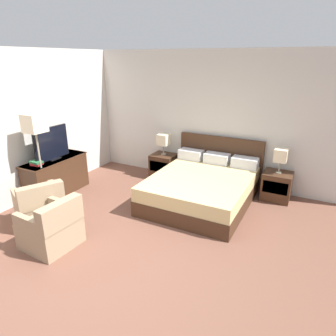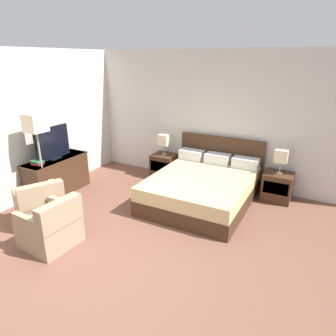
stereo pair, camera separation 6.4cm
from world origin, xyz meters
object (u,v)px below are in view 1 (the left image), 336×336
dresser (56,176)px  book_blue_cover (36,162)px  armchair_by_window (40,207)px  bed (202,187)px  book_red_cover (37,164)px  nightstand_right (277,186)px  table_lamp_right (281,156)px  nightstand_left (164,166)px  floor_lamp (35,130)px  armchair_companion (52,228)px  tv (51,144)px  table_lamp_left (163,140)px

dresser → book_blue_cover: size_ratio=5.81×
armchair_by_window → bed: bearing=43.9°
bed → book_red_cover: bearing=-152.6°
nightstand_right → table_lamp_right: 0.61m
nightstand_left → dresser: dresser is taller
bed → nightstand_left: 1.44m
bed → floor_lamp: size_ratio=1.25×
floor_lamp → nightstand_right: bearing=30.7°
bed → armchair_by_window: (-2.05, -1.98, -0.00)m
armchair_companion → armchair_by_window: bearing=151.1°
bed → armchair_by_window: size_ratio=2.30×
bed → table_lamp_right: (1.23, 0.74, 0.59)m
nightstand_left → book_red_cover: size_ratio=2.91×
dresser → tv: size_ratio=1.67×
nightstand_right → dresser: 4.31m
table_lamp_left → tv: 2.30m
table_lamp_left → armchair_companion: 3.15m
table_lamp_right → armchair_by_window: table_lamp_right is taller
armchair_by_window → book_red_cover: bearing=138.9°
floor_lamp → armchair_by_window: bearing=-47.4°
tv → armchair_by_window: tv is taller
dresser → armchair_companion: (1.33, -1.35, -0.09)m
table_lamp_left → floor_lamp: bearing=-120.0°
armchair_by_window → table_lamp_left: bearing=73.1°
dresser → armchair_companion: size_ratio=1.72×
bed → table_lamp_left: size_ratio=4.55×
tv → armchair_companion: tv is taller
armchair_by_window → armchair_companion: (0.68, -0.37, 0.00)m
armchair_companion → nightstand_right: bearing=49.9°
dresser → table_lamp_left: bearing=49.8°
bed → nightstand_right: 1.44m
floor_lamp → nightstand_left: bearing=59.9°
floor_lamp → book_red_cover: bearing=159.6°
table_lamp_right → bed: bearing=-148.8°
armchair_by_window → floor_lamp: (-0.46, 0.50, 1.13)m
bed → book_blue_cover: 3.10m
dresser → armchair_companion: 1.90m
armchair_companion → book_blue_cover: bearing=144.8°
bed → book_red_cover: size_ratio=11.53×
nightstand_right → floor_lamp: size_ratio=0.32×
armchair_by_window → armchair_companion: bearing=-28.9°
table_lamp_right → dresser: bearing=-156.0°
tv → armchair_companion: bearing=-45.1°
tv → book_blue_cover: size_ratio=3.48×
nightstand_left → book_blue_cover: (-1.49, -2.15, 0.51)m
nightstand_right → book_blue_cover: book_blue_cover is taller
nightstand_right → book_blue_cover: bearing=-151.5°
nightstand_right → armchair_by_window: armchair_by_window is taller
nightstand_left → tv: bearing=-129.9°
bed → nightstand_left: bearing=148.9°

